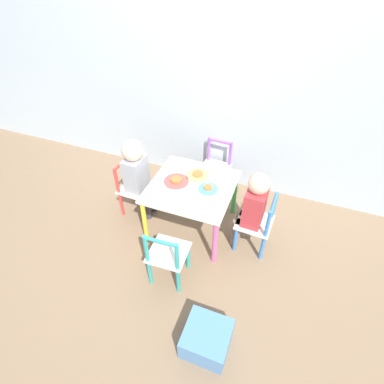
% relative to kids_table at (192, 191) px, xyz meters
% --- Properties ---
extents(ground_plane, '(6.00, 6.00, 0.00)m').
position_rel_kids_table_xyz_m(ground_plane, '(0.00, 0.00, -0.39)').
color(ground_plane, '#7F664C').
extents(house_wall, '(6.00, 0.06, 2.60)m').
position_rel_kids_table_xyz_m(house_wall, '(0.00, 0.73, 0.91)').
color(house_wall, '#B2C1CC').
rests_on(house_wall, ground_plane).
extents(kids_table, '(0.64, 0.64, 0.45)m').
position_rel_kids_table_xyz_m(kids_table, '(0.00, 0.00, 0.00)').
color(kids_table, silver).
rests_on(kids_table, ground_plane).
extents(chair_blue, '(0.27, 0.27, 0.51)m').
position_rel_kids_table_xyz_m(chair_blue, '(0.54, -0.03, -0.14)').
color(chair_blue, silver).
rests_on(chair_blue, ground_plane).
extents(chair_red, '(0.27, 0.27, 0.51)m').
position_rel_kids_table_xyz_m(chair_red, '(-0.54, 0.01, -0.14)').
color(chair_red, silver).
rests_on(chair_red, ground_plane).
extents(chair_purple, '(0.27, 0.27, 0.51)m').
position_rel_kids_table_xyz_m(chair_purple, '(0.03, 0.54, -0.14)').
color(chair_purple, silver).
rests_on(chair_purple, ground_plane).
extents(chair_teal, '(0.27, 0.27, 0.51)m').
position_rel_kids_table_xyz_m(chair_teal, '(0.02, -0.54, -0.14)').
color(chair_teal, silver).
rests_on(chair_teal, ground_plane).
extents(child_right, '(0.21, 0.21, 0.71)m').
position_rel_kids_table_xyz_m(child_right, '(0.48, -0.02, 0.03)').
color(child_right, '#7A6B5B').
rests_on(child_right, ground_plane).
extents(child_left, '(0.22, 0.20, 0.74)m').
position_rel_kids_table_xyz_m(child_left, '(-0.48, 0.01, 0.06)').
color(child_left, '#38383D').
rests_on(child_left, ground_plane).
extents(plate_right, '(0.15, 0.15, 0.03)m').
position_rel_kids_table_xyz_m(plate_right, '(0.13, 0.00, 0.07)').
color(plate_right, '#4C9EE0').
rests_on(plate_right, kids_table).
extents(plate_left, '(0.20, 0.20, 0.03)m').
position_rel_kids_table_xyz_m(plate_left, '(-0.13, 0.00, 0.07)').
color(plate_left, '#E54C47').
rests_on(plate_left, kids_table).
extents(plate_back, '(0.19, 0.19, 0.03)m').
position_rel_kids_table_xyz_m(plate_back, '(0.00, 0.13, 0.07)').
color(plate_back, '#EADB66').
rests_on(plate_back, kids_table).
extents(storage_bin, '(0.27, 0.27, 0.17)m').
position_rel_kids_table_xyz_m(storage_bin, '(0.44, -0.90, -0.31)').
color(storage_bin, '#4C7FB7').
rests_on(storage_bin, ground_plane).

